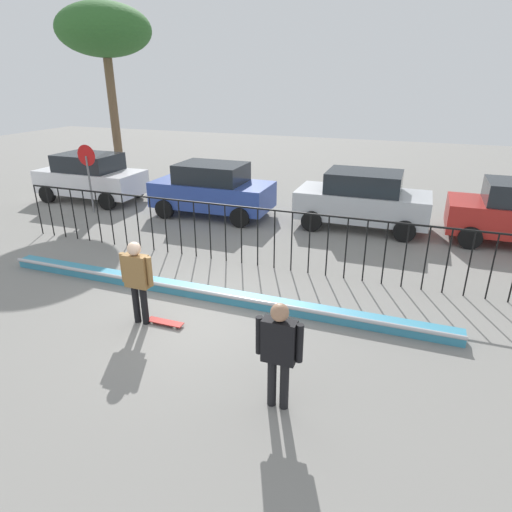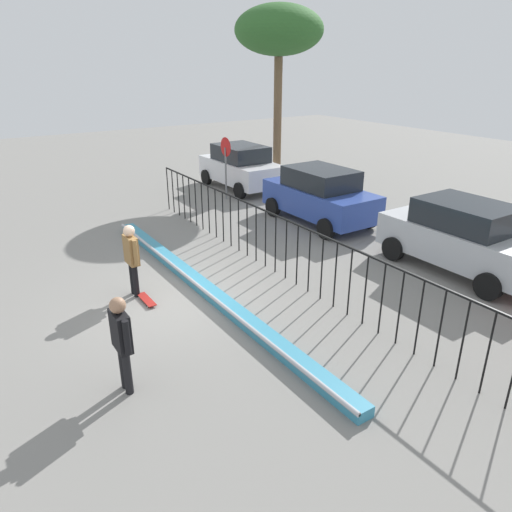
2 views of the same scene
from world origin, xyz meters
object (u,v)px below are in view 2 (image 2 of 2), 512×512
Objects in this scene: parked_car_white at (241,167)px; parked_car_blue at (320,195)px; palm_tree_short at (279,32)px; stop_sign at (226,160)px; camera_operator at (121,336)px; skateboarder at (131,254)px; parked_car_silver at (463,236)px; skateboard at (147,300)px.

parked_car_white and parked_car_blue have the same top height.
parked_car_white is at bearing -90.89° from palm_tree_short.
parked_car_white is 1.95m from stop_sign.
camera_operator is 16.33m from palm_tree_short.
stop_sign reaches higher than parked_car_blue.
skateboarder is 0.42× the size of parked_car_silver.
parked_car_silver is 12.22m from palm_tree_short.
skateboarder is at bearing -173.65° from skateboard.
skateboarder is 13.24m from palm_tree_short.
camera_operator is 0.24× the size of palm_tree_short.
skateboard is at bearing -14.09° from camera_operator.
parked_car_white is 5.75m from palm_tree_short.
skateboard is 0.19× the size of parked_car_silver.
skateboard is 7.79m from parked_car_blue.
stop_sign is 5.94m from palm_tree_short.
skateboard is 0.45× the size of camera_operator.
skateboard is at bearing -42.13° from stop_sign.
palm_tree_short is at bearing 108.89° from stop_sign.
parked_car_blue is at bearing 0.03° from parked_car_white.
parked_car_white is (-10.88, 9.04, -0.11)m from camera_operator.
skateboarder is at bearing -43.56° from parked_car_white.
parked_car_silver is 0.57× the size of palm_tree_short.
stop_sign reaches higher than parked_car_white.
parked_car_blue is 1.72× the size of stop_sign.
parked_car_white is 1.00× the size of parked_car_blue.
skateboarder is at bearing -79.58° from parked_car_blue.
parked_car_silver reaches higher than skateboard.
palm_tree_short is at bearing 126.33° from skateboard.
camera_operator is 9.30m from parked_car_silver.
skateboard is at bearing 31.17° from skateboarder.
camera_operator is 0.42× the size of parked_car_white.
palm_tree_short reaches higher than camera_operator.
camera_operator is at bearing -37.63° from parked_car_white.
parked_car_blue and parked_car_silver have the same top height.
stop_sign is (1.18, -1.42, 0.64)m from parked_car_white.
parked_car_white reaches higher than skateboard.
palm_tree_short reaches higher than parked_car_blue.
camera_operator is at bearing -91.38° from parked_car_silver.
stop_sign is at bearing 134.32° from skateboard.
parked_car_silver is (5.29, 0.46, 0.00)m from parked_car_blue.
parked_car_blue is at bearing 15.51° from stop_sign.
parked_car_blue is (-1.90, 7.44, -0.10)m from skateboarder.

